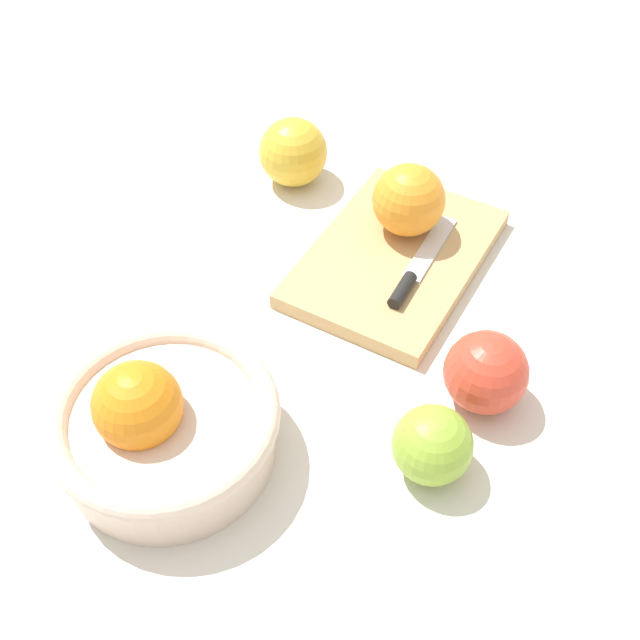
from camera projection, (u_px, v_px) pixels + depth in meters
name	position (u px, v px, depth m)	size (l,w,h in m)	color
ground_plane	(335.00, 364.00, 0.78)	(2.40, 2.40, 0.00)	silver
bowl	(163.00, 425.00, 0.68)	(0.20, 0.20, 0.11)	beige
cutting_board	(395.00, 258.00, 0.86)	(0.25, 0.17, 0.02)	tan
orange_on_board	(409.00, 200.00, 0.85)	(0.08, 0.08, 0.08)	orange
knife	(415.00, 271.00, 0.83)	(0.16, 0.04, 0.01)	silver
apple_front_center	(486.00, 372.00, 0.72)	(0.08, 0.08, 0.08)	#D6422D
apple_front_left	(432.00, 445.00, 0.67)	(0.07, 0.07, 0.07)	#8EB738
apple_back_right	(293.00, 152.00, 0.94)	(0.08, 0.08, 0.08)	gold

